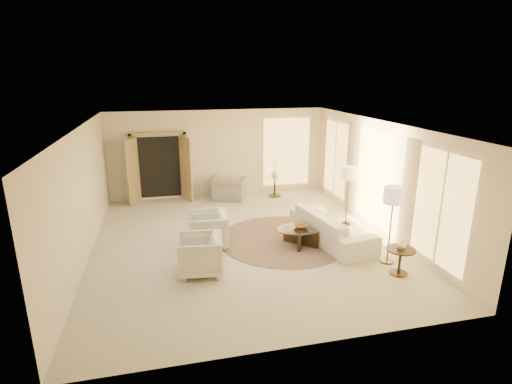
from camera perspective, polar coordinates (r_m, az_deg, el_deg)
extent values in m
cube|color=beige|center=(9.75, -1.76, -7.08)|extent=(7.00, 8.00, 0.02)
cube|color=white|center=(9.00, -1.92, 9.54)|extent=(7.00, 8.00, 0.02)
cube|color=beige|center=(13.12, -5.34, 5.52)|extent=(7.00, 0.04, 2.80)
cube|color=beige|center=(5.65, 6.39, -9.79)|extent=(7.00, 0.04, 2.80)
cube|color=beige|center=(9.27, -23.55, -0.49)|extent=(0.04, 8.00, 2.80)
cube|color=beige|center=(10.52, 17.21, 2.07)|extent=(0.04, 8.00, 2.80)
cube|color=tan|center=(12.96, -13.59, 3.54)|extent=(1.80, 0.12, 2.16)
cube|color=tan|center=(12.74, -17.17, 2.81)|extent=(0.35, 0.66, 2.00)
cube|color=tan|center=(12.72, -9.97, 3.29)|extent=(0.35, 0.66, 2.00)
cylinder|color=#433026|center=(9.88, 4.03, -6.69)|extent=(3.43, 3.43, 0.01)
imported|color=silver|center=(9.79, 10.73, -4.90)|extent=(1.36, 2.63, 0.73)
imported|color=silver|center=(9.38, -6.92, -5.12)|extent=(0.87, 0.93, 0.91)
imported|color=silver|center=(8.19, -8.00, -8.60)|extent=(0.89, 0.94, 0.88)
imported|color=gray|center=(12.78, -3.99, 0.92)|extent=(1.21, 0.98, 0.92)
cube|color=black|center=(9.52, 6.39, -6.43)|extent=(0.69, 0.66, 0.39)
cube|color=black|center=(9.52, 6.39, -6.43)|extent=(0.43, 0.83, 0.39)
cylinder|color=white|center=(9.44, 6.44, -5.17)|extent=(1.37, 1.37, 0.02)
cylinder|color=black|center=(8.75, 19.67, -10.85)|extent=(0.36, 0.36, 0.03)
cylinder|color=black|center=(8.64, 19.84, -9.35)|extent=(0.05, 0.05, 0.51)
cylinder|color=black|center=(8.53, 20.01, -7.74)|extent=(0.58, 0.58, 0.03)
cylinder|color=#2C2318|center=(13.23, 2.66, -0.51)|extent=(0.41, 0.41, 0.03)
cylinder|color=#2C2318|center=(13.15, 2.68, 0.70)|extent=(0.06, 0.06, 0.59)
cylinder|color=white|center=(13.07, 2.70, 1.98)|extent=(0.54, 0.54, 0.03)
cylinder|color=#2C2318|center=(11.04, 12.68, -4.45)|extent=(0.27, 0.27, 0.03)
cylinder|color=#2C2318|center=(10.83, 12.90, -1.19)|extent=(0.03, 0.03, 1.35)
cylinder|color=#CAB18E|center=(10.63, 13.16, 2.66)|extent=(0.38, 0.38, 0.33)
cylinder|color=#2C2318|center=(9.17, 18.19, -9.38)|extent=(0.29, 0.29, 0.03)
cylinder|color=#2C2318|center=(8.90, 18.59, -5.33)|extent=(0.03, 0.03, 1.43)
cylinder|color=#CAB18E|center=(8.65, 19.07, -0.43)|extent=(0.41, 0.41, 0.35)
imported|color=brown|center=(9.42, 6.45, -4.88)|extent=(0.36, 0.36, 0.08)
imported|color=silver|center=(8.49, 20.08, -7.13)|extent=(0.21, 0.21, 0.17)
imported|color=silver|center=(13.03, 2.71, 2.59)|extent=(0.26, 0.26, 0.27)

